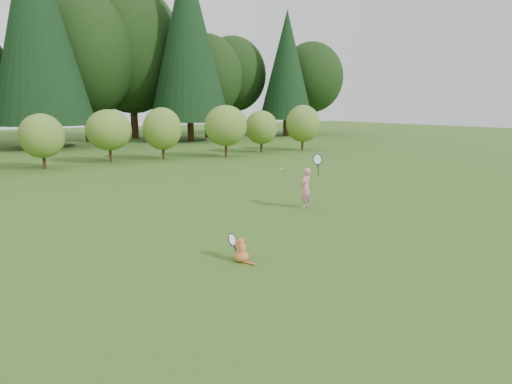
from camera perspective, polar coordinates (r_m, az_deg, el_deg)
ground at (r=9.60m, az=1.67°, el=-5.02°), size 100.00×100.00×0.00m
shrub_row at (r=21.22m, az=-19.26°, el=7.26°), size 28.00×3.00×2.80m
woodland_backdrop at (r=31.32m, az=-25.00°, el=19.22°), size 48.00×10.00×15.00m
child at (r=11.55m, az=6.69°, el=0.66°), size 0.65×0.44×1.64m
cat at (r=7.65m, az=-2.01°, el=-7.60°), size 0.32×0.64×0.58m
tennis_ball at (r=10.81m, az=3.37°, el=3.06°), size 0.07×0.07×0.07m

